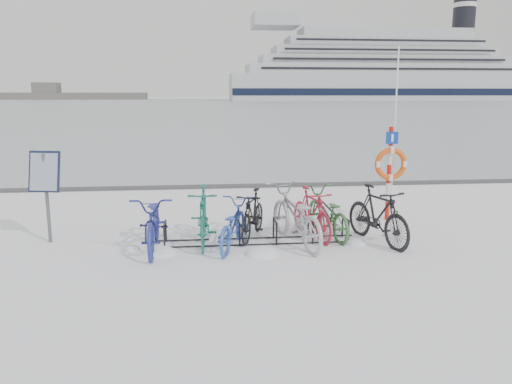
% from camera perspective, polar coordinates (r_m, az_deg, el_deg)
% --- Properties ---
extents(ground, '(900.00, 900.00, 0.00)m').
position_cam_1_polar(ground, '(9.98, 0.11, -5.74)').
color(ground, white).
rests_on(ground, ground).
extents(ice_sheet, '(400.00, 298.00, 0.02)m').
position_cam_1_polar(ice_sheet, '(164.52, -5.79, 10.10)').
color(ice_sheet, '#A9B7BF').
rests_on(ice_sheet, ground).
extents(quay_edge, '(400.00, 0.25, 0.10)m').
position_cam_1_polar(quay_edge, '(15.69, -2.20, 0.68)').
color(quay_edge, '#3F3F42').
rests_on(quay_edge, ground).
extents(bike_rack, '(4.00, 0.48, 0.46)m').
position_cam_1_polar(bike_rack, '(9.93, 0.11, -4.74)').
color(bike_rack, black).
rests_on(bike_rack, ground).
extents(info_board, '(0.64, 0.35, 1.82)m').
position_cam_1_polar(info_board, '(10.50, -22.99, 1.58)').
color(info_board, '#595B5E').
rests_on(info_board, ground).
extents(lifebuoy_station, '(0.76, 0.22, 3.94)m').
position_cam_1_polar(lifebuoy_station, '(11.82, 15.14, 3.11)').
color(lifebuoy_station, red).
rests_on(lifebuoy_station, ground).
extents(cruise_ferry, '(127.26, 24.02, 41.81)m').
position_cam_1_polar(cruise_ferry, '(221.52, 13.95, 13.04)').
color(cruise_ferry, silver).
rests_on(cruise_ferry, ground).
extents(bike_0, '(0.80, 2.15, 1.12)m').
position_cam_1_polar(bike_0, '(9.63, -11.57, -3.14)').
color(bike_0, navy).
rests_on(bike_0, ground).
extents(bike_1, '(0.60, 1.94, 1.16)m').
position_cam_1_polar(bike_1, '(9.86, -6.04, -2.53)').
color(bike_1, '#196657').
rests_on(bike_1, ground).
extents(bike_2, '(1.14, 1.91, 0.95)m').
position_cam_1_polar(bike_2, '(9.57, -2.71, -3.55)').
color(bike_2, blue).
rests_on(bike_2, ground).
extents(bike_3, '(1.03, 1.76, 1.02)m').
position_cam_1_polar(bike_3, '(10.18, -0.38, -2.42)').
color(bike_3, black).
rests_on(bike_3, ground).
extents(bike_4, '(1.30, 2.38, 1.18)m').
position_cam_1_polar(bike_4, '(9.79, 4.49, -2.52)').
color(bike_4, '#ACADB4').
rests_on(bike_4, ground).
extents(bike_5, '(0.89, 1.83, 1.06)m').
position_cam_1_polar(bike_5, '(10.27, 6.38, -2.26)').
color(bike_5, '#B12039').
rests_on(bike_5, ground).
extents(bike_6, '(1.01, 2.05, 1.03)m').
position_cam_1_polar(bike_6, '(10.45, 8.10, -2.17)').
color(bike_6, '#356737').
rests_on(bike_6, ground).
extents(bike_7, '(1.11, 2.01, 1.17)m').
position_cam_1_polar(bike_7, '(10.13, 13.74, -2.40)').
color(bike_7, black).
rests_on(bike_7, ground).
extents(snow_drifts, '(5.67, 2.12, 0.22)m').
position_cam_1_polar(snow_drifts, '(9.72, -1.19, -6.21)').
color(snow_drifts, white).
rests_on(snow_drifts, ground).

